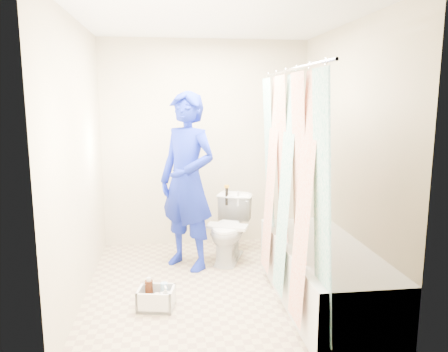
{
  "coord_description": "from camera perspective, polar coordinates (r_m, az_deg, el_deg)",
  "views": [
    {
      "loc": [
        -0.44,
        -3.81,
        1.73
      ],
      "look_at": [
        0.11,
        0.42,
        0.97
      ],
      "focal_mm": 35.0,
      "sensor_mm": 36.0,
      "label": 1
    }
  ],
  "objects": [
    {
      "name": "bathtub",
      "position": [
        3.91,
        12.78,
        -12.14
      ],
      "size": [
        0.7,
        1.75,
        0.5
      ],
      "color": "silver",
      "rests_on": "ground"
    },
    {
      "name": "wall_left",
      "position": [
        3.92,
        -18.48,
        1.82
      ],
      "size": [
        0.02,
        2.6,
        2.4
      ],
      "primitive_type": "cube",
      "color": "#B4AB8A",
      "rests_on": "ground"
    },
    {
      "name": "wall_front",
      "position": [
        2.6,
        2.49,
        -1.65
      ],
      "size": [
        2.4,
        0.02,
        2.4
      ],
      "primitive_type": "cube",
      "color": "#B4AB8A",
      "rests_on": "ground"
    },
    {
      "name": "cleaning_caddy",
      "position": [
        3.81,
        -8.71,
        -15.61
      ],
      "size": [
        0.33,
        0.29,
        0.22
      ],
      "rotation": [
        0.0,
        0.0,
        -0.19
      ],
      "color": "silver",
      "rests_on": "ground"
    },
    {
      "name": "wall_back",
      "position": [
        5.16,
        -2.43,
        4.19
      ],
      "size": [
        2.4,
        0.02,
        2.4
      ],
      "primitive_type": "cube",
      "color": "#B4AB8A",
      "rests_on": "ground"
    },
    {
      "name": "plumber",
      "position": [
        4.43,
        -4.82,
        -0.72
      ],
      "size": [
        0.78,
        0.76,
        1.8
      ],
      "primitive_type": "imported",
      "rotation": [
        0.0,
        0.0,
        -0.74
      ],
      "color": "#1039A0",
      "rests_on": "ground"
    },
    {
      "name": "floor",
      "position": [
        4.21,
        -0.74,
        -14.17
      ],
      "size": [
        2.6,
        2.6,
        0.0
      ],
      "primitive_type": "plane",
      "color": "tan",
      "rests_on": "ground"
    },
    {
      "name": "toilet",
      "position": [
        4.73,
        0.71,
        -6.93
      ],
      "size": [
        0.6,
        0.77,
        0.69
      ],
      "primitive_type": "imported",
      "rotation": [
        0.0,
        0.0,
        -0.37
      ],
      "color": "white",
      "rests_on": "ground"
    },
    {
      "name": "shower_curtain",
      "position": [
        3.59,
        8.29,
        -1.41
      ],
      "size": [
        0.06,
        1.75,
        1.8
      ],
      "primitive_type": "cube",
      "color": "white",
      "rests_on": "curtain_rod"
    },
    {
      "name": "wall_right",
      "position": [
        4.18,
        15.8,
        2.44
      ],
      "size": [
        0.02,
        2.6,
        2.4
      ],
      "primitive_type": "cube",
      "color": "#B4AB8A",
      "rests_on": "ground"
    },
    {
      "name": "ceiling",
      "position": [
        3.89,
        -0.82,
        20.01
      ],
      "size": [
        2.4,
        2.6,
        0.02
      ],
      "primitive_type": "cube",
      "color": "white",
      "rests_on": "wall_back"
    },
    {
      "name": "curtain_rod",
      "position": [
        3.53,
        8.68,
        13.57
      ],
      "size": [
        0.02,
        1.9,
        0.02
      ],
      "primitive_type": "cylinder",
      "rotation": [
        1.57,
        0.0,
        0.0
      ],
      "color": "silver",
      "rests_on": "wall_back"
    },
    {
      "name": "tank_internals",
      "position": [
        4.82,
        0.75,
        -2.46
      ],
      "size": [
        0.16,
        0.09,
        0.23
      ],
      "color": "black",
      "rests_on": "toilet"
    },
    {
      "name": "tank_lid",
      "position": [
        4.61,
        0.41,
        -6.61
      ],
      "size": [
        0.46,
        0.32,
        0.03
      ],
      "primitive_type": "cube",
      "rotation": [
        0.0,
        0.0,
        -0.37
      ],
      "color": "white",
      "rests_on": "toilet"
    }
  ]
}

